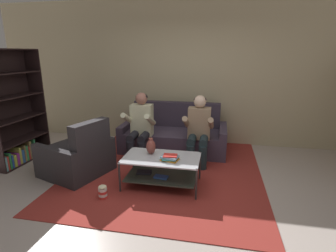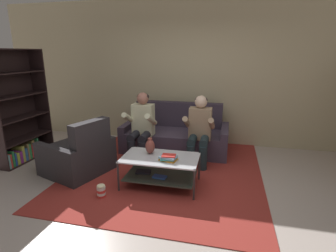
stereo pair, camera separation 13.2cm
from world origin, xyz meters
name	(u,v)px [view 1 (the left image)]	position (x,y,z in m)	size (l,w,h in m)	color
ground	(166,199)	(0.00, 0.00, 0.00)	(16.80, 16.80, 0.00)	#B7A8A0
back_partition	(190,73)	(0.00, 2.46, 1.45)	(8.40, 0.12, 2.90)	#BDAF88
couch	(174,136)	(-0.21, 1.83, 0.29)	(2.00, 0.90, 0.90)	#413648
person_seated_left	(140,124)	(-0.73, 1.29, 0.64)	(0.50, 0.58, 1.18)	black
person_seated_right	(199,128)	(0.30, 1.29, 0.63)	(0.50, 0.58, 1.17)	#1D2C30
coffee_table	(161,167)	(-0.14, 0.35, 0.29)	(1.07, 0.62, 0.44)	silver
area_rug	(167,167)	(-0.17, 0.96, 0.01)	(3.00, 3.42, 0.01)	maroon
vase	(151,146)	(-0.31, 0.45, 0.55)	(0.14, 0.14, 0.24)	brown
book_stack	(170,158)	(0.00, 0.26, 0.48)	(0.27, 0.21, 0.08)	orange
bookshelf	(13,119)	(-2.81, 0.73, 0.76)	(0.38, 1.10, 1.92)	black
armchair	(78,157)	(-1.51, 0.48, 0.29)	(1.12, 1.12, 0.89)	#292629
popcorn_tub	(103,192)	(-0.82, -0.14, 0.09)	(0.11, 0.11, 0.19)	red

